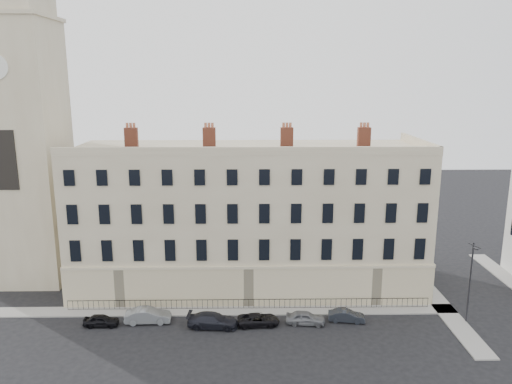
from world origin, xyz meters
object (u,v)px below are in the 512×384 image
car_f (346,316)px  streetlamp (470,279)px  car_a (101,320)px  car_d (259,320)px  car_e (305,318)px  car_b (148,316)px  car_c (213,320)px

car_f → streetlamp: (10.98, -0.41, 3.73)m
car_a → car_d: 14.25m
car_a → car_e: size_ratio=0.89×
car_e → streetlamp: bearing=-83.3°
car_b → car_f: car_b is taller
car_e → car_a: bearing=96.8°
car_b → car_a: bearing=95.7°
car_c → car_f: bearing=-81.1°
car_d → car_e: (4.29, 0.14, 0.08)m
car_a → car_f: 22.39m
car_a → car_f: bearing=-89.0°
car_e → car_d: bearing=98.5°
car_e → car_b: bearing=94.5°
car_b → car_d: size_ratio=1.09×
car_a → car_b: size_ratio=0.76×
streetlamp → car_b: bearing=161.0°
car_b → streetlamp: size_ratio=0.54×
car_b → car_d: 10.17m
car_e → car_f: 3.87m
car_a → car_f: car_f is taller
car_e → car_f: car_e is taller
streetlamp → car_e: bearing=162.0°
car_b → car_f: bearing=-92.8°
car_b → streetlamp: (29.26, -0.52, 3.60)m
streetlamp → car_c: bearing=163.2°
car_c → car_d: car_c is taller
car_c → car_d: size_ratio=1.20×
car_d → car_a: bearing=85.0°
car_b → car_e: size_ratio=1.17×
car_d → car_f: (8.14, 0.56, 0.02)m
car_c → streetlamp: bearing=-84.1°
car_a → streetlamp: size_ratio=0.41×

